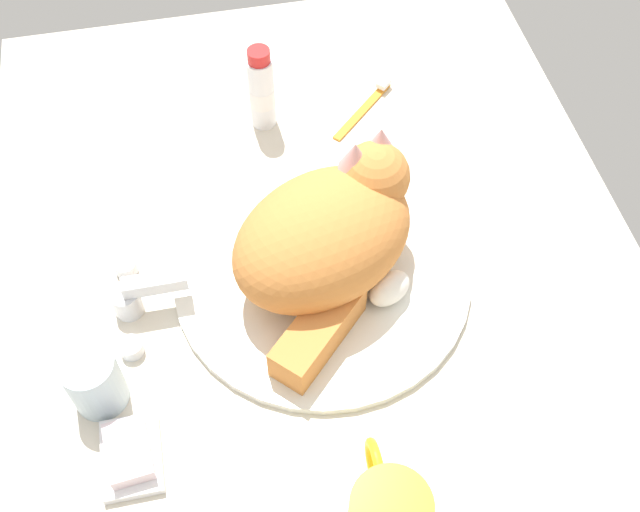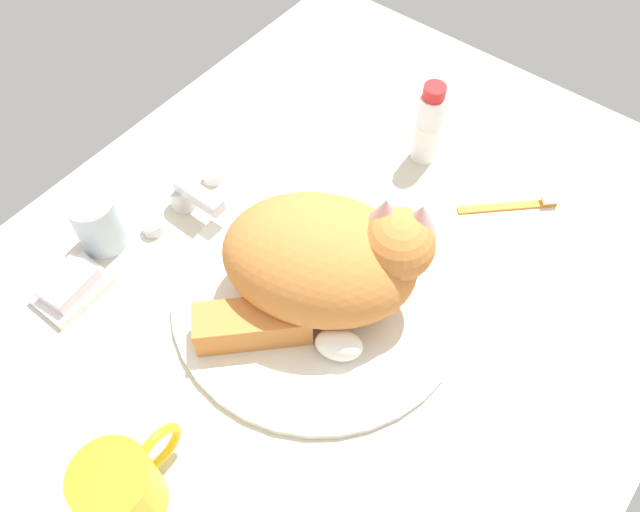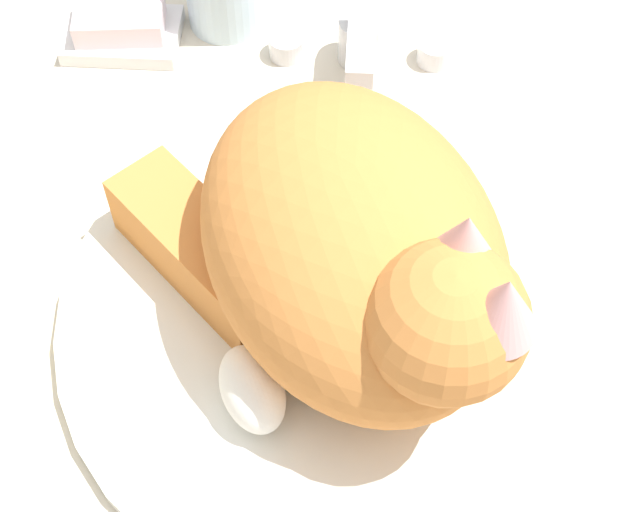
{
  "view_description": "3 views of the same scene",
  "coord_description": "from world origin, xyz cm",
  "views": [
    {
      "loc": [
        -51.5,
        10.81,
        80.39
      ],
      "look_at": [
        -1.49,
        0.61,
        6.94
      ],
      "focal_mm": 42.72,
      "sensor_mm": 36.0,
      "label": 1
    },
    {
      "loc": [
        -33.04,
        -26.07,
        70.37
      ],
      "look_at": [
        0.57,
        0.33,
        8.02
      ],
      "focal_mm": 36.17,
      "sensor_mm": 36.0,
      "label": 2
    },
    {
      "loc": [
        0.08,
        -31.73,
        52.7
      ],
      "look_at": [
        -1.74,
        0.22,
        6.61
      ],
      "focal_mm": 53.29,
      "sensor_mm": 36.0,
      "label": 3
    }
  ],
  "objects": [
    {
      "name": "ground_plane",
      "position": [
        0.0,
        0.0,
        -1.5
      ],
      "size": [
        110.0,
        82.5,
        3.0
      ],
      "primitive_type": "cube",
      "color": "beige"
    },
    {
      "name": "sink_basin",
      "position": [
        0.0,
        0.0,
        0.59
      ],
      "size": [
        37.17,
        37.17,
        1.19
      ],
      "primitive_type": "cylinder",
      "color": "silver",
      "rests_on": "ground_plane"
    },
    {
      "name": "faucet",
      "position": [
        0.0,
        23.0,
        2.47
      ],
      "size": [
        14.45,
        9.49,
        5.82
      ],
      "color": "silver",
      "rests_on": "ground_plane"
    },
    {
      "name": "cat",
      "position": [
        0.13,
        -0.87,
        8.47
      ],
      "size": [
        28.53,
        28.03,
        16.45
      ],
      "color": "#D17F3D",
      "rests_on": "sink_basin"
    },
    {
      "name": "soap_dish",
      "position": [
        -18.99,
        24.95,
        0.6
      ],
      "size": [
        9.0,
        6.4,
        1.2
      ],
      "primitive_type": "cube",
      "color": "white",
      "rests_on": "ground_plane"
    },
    {
      "name": "soap_bar",
      "position": [
        -18.99,
        24.95,
        2.21
      ],
      "size": [
        7.27,
        5.2,
        2.01
      ],
      "primitive_type": "cube",
      "rotation": [
        0.0,
        0.0,
        0.1
      ],
      "color": "silver",
      "rests_on": "soap_dish"
    }
  ]
}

